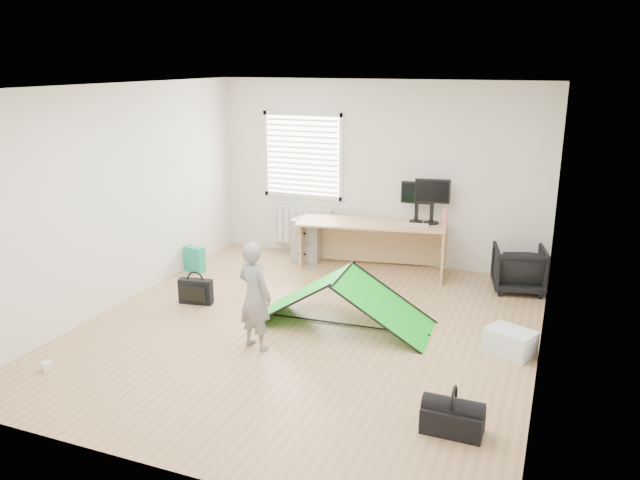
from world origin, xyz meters
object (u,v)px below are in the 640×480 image
at_px(duffel_bag, 452,420).
at_px(monitor_left, 417,207).
at_px(filing_cabinet, 310,238).
at_px(person, 255,296).
at_px(office_chair, 519,269).
at_px(kite, 343,299).
at_px(laptop_bag, 196,291).
at_px(monitor_right, 432,207).
at_px(thermos, 445,217).
at_px(storage_crate, 510,342).
at_px(desk, 371,246).

bearing_deg(duffel_bag, monitor_left, 108.06).
xyz_separation_m(filing_cabinet, person, (0.64, -3.06, 0.26)).
relative_size(office_chair, kite, 0.33).
bearing_deg(person, laptop_bag, -15.55).
bearing_deg(kite, monitor_right, 73.57).
bearing_deg(thermos, office_chair, -14.12).
distance_m(monitor_left, office_chair, 1.65).
height_order(thermos, storage_crate, thermos).
relative_size(desk, storage_crate, 4.48).
relative_size(monitor_left, storage_crate, 0.96).
xyz_separation_m(office_chair, person, (-2.45, -2.82, 0.29)).
height_order(monitor_right, office_chair, monitor_right).
distance_m(desk, office_chair, 2.07).
relative_size(office_chair, storage_crate, 1.41).
bearing_deg(desk, monitor_right, 7.40).
height_order(person, duffel_bag, person).
distance_m(monitor_right, office_chair, 1.46).
relative_size(desk, monitor_left, 4.67).
bearing_deg(monitor_left, person, -111.21).
bearing_deg(desk, person, -107.56).
bearing_deg(laptop_bag, desk, 41.08).
bearing_deg(filing_cabinet, office_chair, -7.07).
xyz_separation_m(filing_cabinet, monitor_right, (1.83, 0.10, 0.62)).
bearing_deg(office_chair, laptop_bag, 15.77).
height_order(office_chair, storage_crate, office_chair).
height_order(kite, storage_crate, kite).
xyz_separation_m(thermos, storage_crate, (1.14, -2.24, -0.72)).
distance_m(filing_cabinet, storage_crate, 3.88).
bearing_deg(office_chair, thermos, -26.31).
bearing_deg(duffel_bag, laptop_bag, 155.13).
bearing_deg(kite, desk, 94.63).
distance_m(monitor_left, kite, 2.37).
relative_size(monitor_left, thermos, 1.67).
distance_m(filing_cabinet, person, 3.13).
relative_size(person, kite, 0.58).
bearing_deg(laptop_bag, person, -43.37).
bearing_deg(kite, office_chair, 43.81).
xyz_separation_m(desk, duffel_bag, (1.86, -3.72, -0.25)).
bearing_deg(filing_cabinet, storage_crate, -37.44).
bearing_deg(thermos, duffel_bag, -77.89).
bearing_deg(thermos, laptop_bag, -140.02).
bearing_deg(thermos, monitor_left, 170.00).
xyz_separation_m(storage_crate, duffel_bag, (-0.30, -1.67, -0.02)).
height_order(monitor_right, laptop_bag, monitor_right).
height_order(filing_cabinet, person, person).
distance_m(monitor_right, storage_crate, 2.80).
bearing_deg(monitor_right, thermos, -28.68).
xyz_separation_m(monitor_right, duffel_bag, (1.05, -3.98, -0.85)).
bearing_deg(office_chair, person, 36.80).
distance_m(thermos, office_chair, 1.22).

